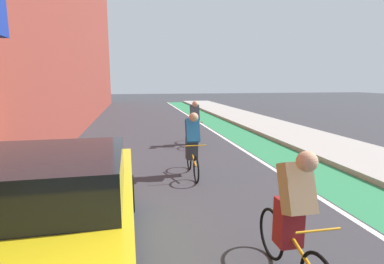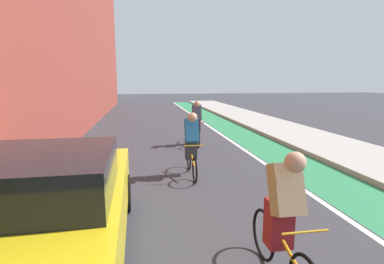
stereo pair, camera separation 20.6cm
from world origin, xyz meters
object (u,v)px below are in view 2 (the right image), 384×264
(cyclist_mid, at_px, (283,218))
(cyclist_far, at_px, (197,123))
(parked_sedan_yellow_cab, at_px, (47,211))
(cyclist_trailing, at_px, (191,142))

(cyclist_mid, relative_size, cyclist_far, 0.99)
(parked_sedan_yellow_cab, xyz_separation_m, cyclist_trailing, (2.32, 3.41, 0.06))
(parked_sedan_yellow_cab, relative_size, cyclist_far, 2.44)
(parked_sedan_yellow_cab, xyz_separation_m, cyclist_far, (3.10, 6.95, 0.03))
(parked_sedan_yellow_cab, distance_m, cyclist_trailing, 4.12)
(cyclist_mid, xyz_separation_m, cyclist_far, (0.43, 7.65, 0.00))
(cyclist_trailing, relative_size, cyclist_far, 0.96)
(cyclist_mid, bearing_deg, cyclist_far, 86.79)
(cyclist_mid, height_order, cyclist_far, cyclist_far)
(cyclist_mid, xyz_separation_m, cyclist_trailing, (-0.35, 4.11, 0.03))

